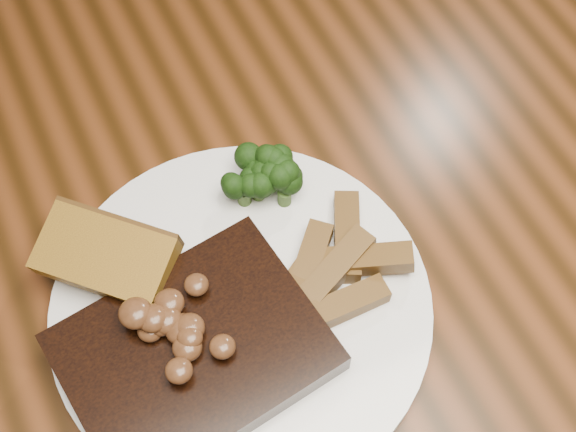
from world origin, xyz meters
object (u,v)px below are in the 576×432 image
at_px(steak, 194,353).
at_px(plate, 242,309).
at_px(dining_table, 298,265).
at_px(potato_wedges, 320,283).
at_px(garlic_bread, 110,268).

bearing_deg(steak, plate, 19.29).
bearing_deg(dining_table, steak, -146.96).
bearing_deg(potato_wedges, plate, 167.63).
bearing_deg(potato_wedges, dining_table, 76.34).
distance_m(steak, garlic_bread, 0.10).
height_order(steak, garlic_bread, steak).
distance_m(dining_table, potato_wedges, 0.14).
distance_m(plate, potato_wedges, 0.07).
xyz_separation_m(garlic_bread, potato_wedges, (0.14, -0.08, 0.00)).
bearing_deg(dining_table, garlic_bread, 175.96).
height_order(dining_table, garlic_bread, garlic_bread).
distance_m(dining_table, garlic_bread, 0.20).
bearing_deg(potato_wedges, steak, -174.38).
relative_size(plate, potato_wedges, 2.97).
relative_size(dining_table, plate, 5.35).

